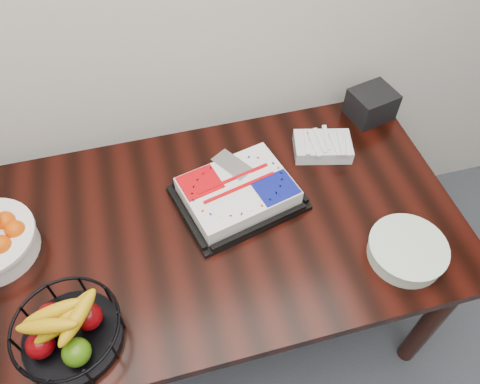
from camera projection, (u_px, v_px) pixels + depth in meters
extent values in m
cube|color=black|center=(188.00, 233.00, 1.54)|extent=(1.80, 0.90, 0.04)
cylinder|color=black|center=(431.00, 320.00, 1.75)|extent=(0.07, 0.07, 0.71)
cylinder|color=black|center=(352.00, 174.00, 2.19)|extent=(0.07, 0.07, 0.71)
cube|color=black|center=(238.00, 198.00, 1.59)|extent=(0.46, 0.40, 0.02)
cube|color=white|center=(238.00, 191.00, 1.56)|extent=(0.40, 0.34, 0.06)
cube|color=#BF040A|center=(202.00, 176.00, 1.56)|extent=(0.15, 0.14, 0.00)
cube|color=navy|center=(274.00, 195.00, 1.51)|extent=(0.15, 0.14, 0.00)
cube|color=silver|center=(239.00, 164.00, 1.59)|extent=(0.13, 0.16, 0.00)
cylinder|color=black|center=(74.00, 338.00, 1.29)|extent=(0.27, 0.27, 0.03)
torus|color=black|center=(65.00, 326.00, 1.23)|extent=(0.29, 0.29, 0.01)
cylinder|color=white|center=(406.00, 251.00, 1.45)|extent=(0.23, 0.23, 0.05)
cylinder|color=white|center=(409.00, 246.00, 1.42)|extent=(0.24, 0.24, 0.01)
cube|color=silver|center=(322.00, 147.00, 1.72)|extent=(0.23, 0.18, 0.05)
cube|color=black|center=(371.00, 104.00, 1.82)|extent=(0.19, 0.17, 0.11)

